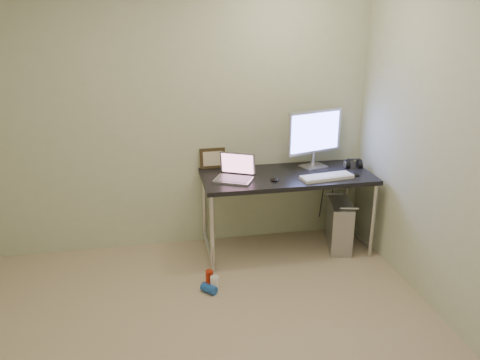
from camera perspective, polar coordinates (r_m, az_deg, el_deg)
name	(u,v)px	position (r m, az deg, el deg)	size (l,w,h in m)	color
wall_back	(181,116)	(4.27, -7.26, 7.73)	(3.50, 0.02, 2.50)	beige
desk	(287,183)	(4.27, 5.71, -0.34)	(1.54, 0.67, 0.75)	black
tower_computer	(339,225)	(4.55, 12.02, -5.38)	(0.29, 0.47, 0.49)	#A7A7AC
cable_a	(322,196)	(4.76, 10.02, -1.88)	(0.01, 0.01, 0.70)	black
cable_b	(332,198)	(4.78, 11.10, -2.11)	(0.01, 0.01, 0.72)	black
can_red	(209,277)	(3.96, -3.75, -11.72)	(0.06, 0.06, 0.12)	#B32610
can_white	(215,284)	(3.86, -3.10, -12.55)	(0.07, 0.07, 0.13)	white
can_blue	(209,289)	(3.86, -3.81, -13.08)	(0.07, 0.07, 0.13)	#1B4CA7
laptop	(235,173)	(4.08, -0.60, 0.82)	(0.40, 0.38, 0.22)	silver
monitor	(315,134)	(4.39, 9.09, 5.51)	(0.56, 0.23, 0.54)	silver
keyboard	(327,177)	(4.18, 10.54, 0.36)	(0.47, 0.15, 0.03)	white
mouse_right	(355,173)	(4.32, 13.83, 0.81)	(0.07, 0.10, 0.04)	black
mouse_left	(274,179)	(4.06, 4.21, 0.16)	(0.06, 0.10, 0.03)	black
headphones	(353,164)	(4.54, 13.63, 1.86)	(0.17, 0.10, 0.11)	black
picture_frame	(213,158)	(4.38, -3.35, 2.66)	(0.24, 0.03, 0.19)	#2D2212
webcam	(235,158)	(4.39, -0.56, 2.67)	(0.05, 0.04, 0.12)	silver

